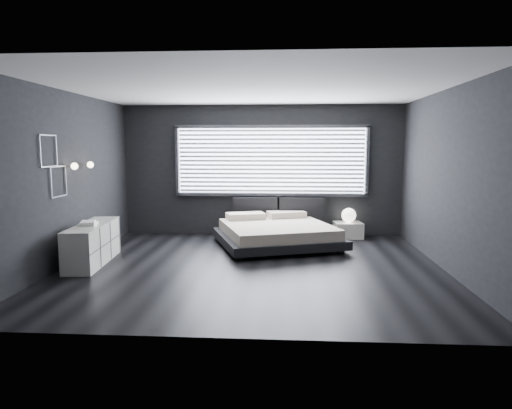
{
  "coord_description": "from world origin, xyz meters",
  "views": [
    {
      "loc": [
        0.52,
        -7.1,
        1.92
      ],
      "look_at": [
        0.0,
        0.85,
        0.9
      ],
      "focal_mm": 32.0,
      "sensor_mm": 36.0,
      "label": 1
    }
  ],
  "objects": [
    {
      "name": "room",
      "position": [
        0.0,
        0.0,
        1.4
      ],
      "size": [
        6.04,
        6.0,
        2.8
      ],
      "color": "black",
      "rests_on": "ground"
    },
    {
      "name": "nightstand",
      "position": [
        1.84,
        2.48,
        0.17
      ],
      "size": [
        0.62,
        0.53,
        0.33
      ],
      "primitive_type": "cube",
      "rotation": [
        0.0,
        0.0,
        0.11
      ],
      "color": "silver",
      "rests_on": "ground"
    },
    {
      "name": "headboard",
      "position": [
        0.36,
        2.64,
        0.57
      ],
      "size": [
        1.96,
        0.16,
        0.52
      ],
      "color": "black",
      "rests_on": "ground"
    },
    {
      "name": "orb_lamp",
      "position": [
        1.85,
        2.47,
        0.48
      ],
      "size": [
        0.3,
        0.3,
        0.3
      ],
      "primitive_type": "sphere",
      "color": "white",
      "rests_on": "nightstand"
    },
    {
      "name": "dresser",
      "position": [
        -2.65,
        0.08,
        0.33
      ],
      "size": [
        0.6,
        1.66,
        0.65
      ],
      "color": "silver",
      "rests_on": "ground"
    },
    {
      "name": "sconce_far",
      "position": [
        -2.88,
        0.65,
        1.6
      ],
      "size": [
        0.18,
        0.11,
        0.11
      ],
      "color": "silver",
      "rests_on": "ground"
    },
    {
      "name": "bed",
      "position": [
        0.35,
        1.59,
        0.26
      ],
      "size": [
        2.71,
        2.65,
        0.56
      ],
      "color": "black",
      "rests_on": "ground"
    },
    {
      "name": "wall_art_upper",
      "position": [
        -2.98,
        -0.55,
        1.85
      ],
      "size": [
        0.01,
        0.48,
        0.48
      ],
      "color": "#47474C",
      "rests_on": "ground"
    },
    {
      "name": "book_stack",
      "position": [
        -2.66,
        -0.03,
        0.68
      ],
      "size": [
        0.32,
        0.38,
        0.07
      ],
      "color": "white",
      "rests_on": "dresser"
    },
    {
      "name": "window",
      "position": [
        0.2,
        2.7,
        1.61
      ],
      "size": [
        4.14,
        0.09,
        1.52
      ],
      "color": "white",
      "rests_on": "ground"
    },
    {
      "name": "wall_art_lower",
      "position": [
        -2.98,
        -0.3,
        1.38
      ],
      "size": [
        0.01,
        0.48,
        0.48
      ],
      "color": "#47474C",
      "rests_on": "ground"
    },
    {
      "name": "sconce_near",
      "position": [
        -2.88,
        0.05,
        1.6
      ],
      "size": [
        0.18,
        0.11,
        0.11
      ],
      "color": "silver",
      "rests_on": "ground"
    }
  ]
}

